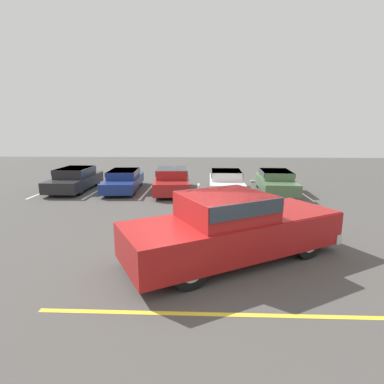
{
  "coord_description": "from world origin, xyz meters",
  "views": [
    {
      "loc": [
        0.25,
        -7.21,
        3.5
      ],
      "look_at": [
        -0.2,
        4.52,
        1.0
      ],
      "focal_mm": 28.0,
      "sensor_mm": 36.0,
      "label": 1
    }
  ],
  "objects_px": {
    "parked_sedan_c": "(172,179)",
    "wheel_stop_curb": "(263,182)",
    "parked_sedan_e": "(276,181)",
    "parked_sedan_a": "(75,178)",
    "parked_sedan_d": "(226,180)",
    "pickup_truck": "(235,226)",
    "parked_sedan_b": "(124,179)"
  },
  "relations": [
    {
      "from": "parked_sedan_c",
      "to": "wheel_stop_curb",
      "type": "bearing_deg",
      "value": 113.6
    },
    {
      "from": "parked_sedan_e",
      "to": "wheel_stop_curb",
      "type": "xyz_separation_m",
      "value": [
        -0.09,
        2.99,
        -0.58
      ]
    },
    {
      "from": "parked_sedan_a",
      "to": "wheel_stop_curb",
      "type": "distance_m",
      "value": 11.7
    },
    {
      "from": "parked_sedan_d",
      "to": "parked_sedan_e",
      "type": "bearing_deg",
      "value": 90.66
    },
    {
      "from": "parked_sedan_a",
      "to": "parked_sedan_e",
      "type": "distance_m",
      "value": 11.45
    },
    {
      "from": "parked_sedan_a",
      "to": "parked_sedan_d",
      "type": "distance_m",
      "value": 8.7
    },
    {
      "from": "parked_sedan_a",
      "to": "parked_sedan_d",
      "type": "xyz_separation_m",
      "value": [
        8.7,
        -0.21,
        -0.04
      ]
    },
    {
      "from": "parked_sedan_c",
      "to": "wheel_stop_curb",
      "type": "relative_size",
      "value": 2.88
    },
    {
      "from": "pickup_truck",
      "to": "wheel_stop_curb",
      "type": "distance_m",
      "value": 12.26
    },
    {
      "from": "pickup_truck",
      "to": "wheel_stop_curb",
      "type": "height_order",
      "value": "pickup_truck"
    },
    {
      "from": "pickup_truck",
      "to": "parked_sedan_b",
      "type": "xyz_separation_m",
      "value": [
        -5.45,
        9.13,
        -0.3
      ]
    },
    {
      "from": "parked_sedan_c",
      "to": "parked_sedan_e",
      "type": "xyz_separation_m",
      "value": [
        5.77,
        0.05,
        -0.05
      ]
    },
    {
      "from": "pickup_truck",
      "to": "parked_sedan_e",
      "type": "relative_size",
      "value": 1.37
    },
    {
      "from": "parked_sedan_d",
      "to": "parked_sedan_c",
      "type": "bearing_deg",
      "value": -87.49
    },
    {
      "from": "parked_sedan_c",
      "to": "parked_sedan_d",
      "type": "distance_m",
      "value": 3.03
    },
    {
      "from": "pickup_truck",
      "to": "parked_sedan_b",
      "type": "bearing_deg",
      "value": 91.58
    },
    {
      "from": "pickup_truck",
      "to": "parked_sedan_c",
      "type": "relative_size",
      "value": 1.3
    },
    {
      "from": "parked_sedan_a",
      "to": "wheel_stop_curb",
      "type": "bearing_deg",
      "value": 103.54
    },
    {
      "from": "parked_sedan_c",
      "to": "wheel_stop_curb",
      "type": "height_order",
      "value": "parked_sedan_c"
    },
    {
      "from": "parked_sedan_a",
      "to": "parked_sedan_b",
      "type": "xyz_separation_m",
      "value": [
        2.82,
        0.06,
        -0.06
      ]
    },
    {
      "from": "parked_sedan_a",
      "to": "parked_sedan_b",
      "type": "distance_m",
      "value": 2.83
    },
    {
      "from": "parked_sedan_d",
      "to": "parked_sedan_e",
      "type": "relative_size",
      "value": 0.93
    },
    {
      "from": "parked_sedan_c",
      "to": "parked_sedan_e",
      "type": "bearing_deg",
      "value": 85.95
    },
    {
      "from": "wheel_stop_curb",
      "to": "parked_sedan_a",
      "type": "bearing_deg",
      "value": -166.35
    },
    {
      "from": "parked_sedan_a",
      "to": "parked_sedan_c",
      "type": "distance_m",
      "value": 5.68
    },
    {
      "from": "pickup_truck",
      "to": "parked_sedan_b",
      "type": "height_order",
      "value": "pickup_truck"
    },
    {
      "from": "parked_sedan_b",
      "to": "parked_sedan_e",
      "type": "xyz_separation_m",
      "value": [
        8.62,
        -0.29,
        0.03
      ]
    },
    {
      "from": "parked_sedan_b",
      "to": "parked_sedan_e",
      "type": "relative_size",
      "value": 1.03
    },
    {
      "from": "parked_sedan_a",
      "to": "parked_sedan_e",
      "type": "height_order",
      "value": "parked_sedan_a"
    },
    {
      "from": "parked_sedan_c",
      "to": "parked_sedan_b",
      "type": "bearing_deg",
      "value": -101.41
    },
    {
      "from": "pickup_truck",
      "to": "wheel_stop_curb",
      "type": "bearing_deg",
      "value": 46.17
    },
    {
      "from": "parked_sedan_e",
      "to": "parked_sedan_d",
      "type": "bearing_deg",
      "value": -87.4
    }
  ]
}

